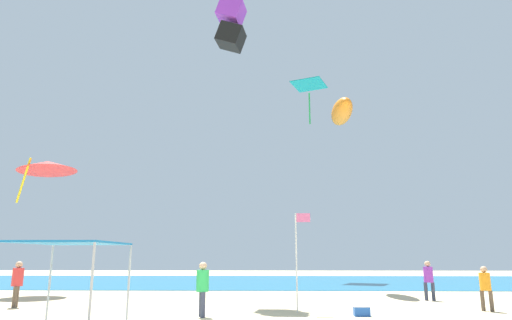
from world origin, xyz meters
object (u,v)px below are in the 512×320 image
at_px(canopy_tent, 71,246).
at_px(person_near_tent, 428,277).
at_px(person_central, 17,280).
at_px(person_leftmost, 485,285).
at_px(person_rightmost, 203,284).
at_px(banner_flag, 298,252).
at_px(kite_box_purple, 231,24).
at_px(kite_diamond_teal, 309,87).
at_px(kite_inflatable_orange, 342,112).
at_px(kite_delta_red, 47,166).
at_px(cooler_box, 362,311).

bearing_deg(canopy_tent, person_near_tent, 33.32).
relative_size(canopy_tent, person_central, 1.71).
height_order(canopy_tent, person_near_tent, canopy_tent).
xyz_separation_m(person_leftmost, person_rightmost, (-10.95, -2.03, 0.11)).
bearing_deg(person_central, person_rightmost, 53.89).
bearing_deg(banner_flag, canopy_tent, -149.59).
bearing_deg(person_near_tent, kite_box_purple, -174.96).
distance_m(canopy_tent, kite_diamond_teal, 34.22).
height_order(person_rightmost, kite_box_purple, kite_box_purple).
distance_m(canopy_tent, banner_flag, 8.32).
distance_m(banner_flag, kite_inflatable_orange, 14.96).
distance_m(canopy_tent, kite_inflatable_orange, 20.92).
bearing_deg(person_leftmost, kite_inflatable_orange, -39.61).
xyz_separation_m(person_leftmost, kite_diamond_teal, (-4.50, 23.47, 17.74)).
bearing_deg(kite_delta_red, banner_flag, -92.80).
distance_m(kite_inflatable_orange, kite_diamond_teal, 14.94).
bearing_deg(kite_diamond_teal, person_central, -99.90).
xyz_separation_m(canopy_tent, kite_diamond_teal, (10.09, 28.32, 16.35)).
height_order(person_leftmost, kite_inflatable_orange, kite_inflatable_orange).
bearing_deg(person_leftmost, kite_delta_red, 12.92).
bearing_deg(person_central, kite_box_purple, 97.95).
bearing_deg(banner_flag, kite_box_purple, 120.70).
bearing_deg(kite_inflatable_orange, kite_box_purple, -50.66).
relative_size(canopy_tent, banner_flag, 0.86).
xyz_separation_m(person_central, kite_delta_red, (-2.58, 6.47, 6.30)).
bearing_deg(canopy_tent, kite_box_purple, 68.17).
bearing_deg(kite_delta_red, person_central, -132.54).
bearing_deg(person_near_tent, person_rightmost, -139.72).
distance_m(person_leftmost, kite_delta_red, 23.92).
distance_m(kite_delta_red, kite_inflatable_orange, 19.03).
bearing_deg(person_central, kite_delta_red, -175.92).
xyz_separation_m(cooler_box, kite_diamond_teal, (0.74, 25.08, 18.58)).
bearing_deg(kite_box_purple, cooler_box, -131.73).
bearing_deg(person_rightmost, kite_box_purple, 159.35).
bearing_deg(person_rightmost, banner_flag, 93.01).
height_order(person_central, banner_flag, banner_flag).
xyz_separation_m(canopy_tent, person_central, (-4.71, 5.61, -1.28)).
height_order(kite_delta_red, kite_box_purple, kite_box_purple).
distance_m(person_central, cooler_box, 14.30).
relative_size(canopy_tent, kite_inflatable_orange, 0.71).
bearing_deg(canopy_tent, banner_flag, 30.41).
distance_m(person_leftmost, person_rightmost, 11.14).
height_order(person_rightmost, kite_delta_red, kite_delta_red).
distance_m(canopy_tent, kite_delta_red, 14.97).
xyz_separation_m(canopy_tent, banner_flag, (7.17, 4.21, -0.13)).
bearing_deg(person_near_tent, person_leftmost, -71.45).
height_order(banner_flag, kite_delta_red, kite_delta_red).
xyz_separation_m(kite_delta_red, kite_diamond_teal, (17.38, 16.24, 11.34)).
height_order(canopy_tent, cooler_box, canopy_tent).
bearing_deg(kite_inflatable_orange, canopy_tent, -34.09).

